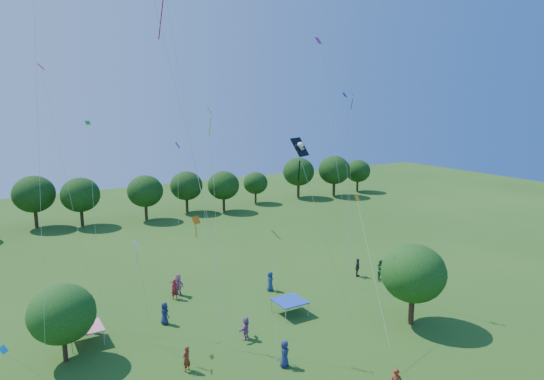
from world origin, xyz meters
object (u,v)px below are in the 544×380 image
Objects in this scene: pirate_kite at (302,151)px; red_high_kite at (173,42)px; near_tree_north at (62,314)px; tent_blue at (290,301)px; near_tree_east at (413,273)px; tent_red_stripe at (85,328)px.

pirate_kite is 8.73m from red_high_kite.
near_tree_north reaches higher than tent_blue.
near_tree_north is 17.67m from pirate_kite.
tent_red_stripe is (-20.73, 9.22, -2.82)m from near_tree_east.
near_tree_east is 22.87m from tent_red_stripe.
tent_blue is 14.56m from pirate_kite.
tent_red_stripe and tent_blue have the same top height.
near_tree_north is 0.39× the size of pirate_kite.
pirate_kite is (-10.49, -1.09, 9.36)m from near_tree_east.
red_high_kite reaches higher than tent_red_stripe.
near_tree_east is 22.48m from red_high_kite.
near_tree_north is 3.16m from tent_red_stripe.
near_tree_east is 0.28× the size of red_high_kite.
tent_red_stripe is at bearing 50.15° from near_tree_north.
pirate_kite reaches higher than tent_red_stripe.
pirate_kite reaches higher than tent_blue.
red_high_kite reaches higher than near_tree_north.
near_tree_north is at bearing 144.10° from pirate_kite.
pirate_kite is at bearing -174.05° from near_tree_east.
tent_red_stripe is at bearing 166.67° from tent_blue.
red_high_kite is at bearing 158.65° from pirate_kite.
tent_red_stripe is at bearing 134.78° from pirate_kite.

